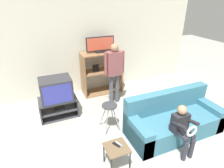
# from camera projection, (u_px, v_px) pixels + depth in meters

# --- Properties ---
(wall_back) EXTENTS (6.40, 0.06, 2.60)m
(wall_back) POSITION_uv_depth(u_px,v_px,m) (92.00, 47.00, 5.27)
(wall_back) COLOR silver
(wall_back) RESTS_ON ground_plane
(tv_stand) EXTENTS (0.86, 0.55, 0.44)m
(tv_stand) POSITION_uv_depth(u_px,v_px,m) (59.00, 107.00, 4.45)
(tv_stand) COLOR #38383D
(tv_stand) RESTS_ON ground_plane
(television_main) EXTENTS (0.69, 0.53, 0.52)m
(television_main) POSITION_uv_depth(u_px,v_px,m) (56.00, 89.00, 4.23)
(television_main) COLOR #2D2D33
(television_main) RESTS_ON tv_stand
(media_shelf) EXTENTS (1.13, 0.50, 1.21)m
(media_shelf) POSITION_uv_depth(u_px,v_px,m) (102.00, 72.00, 5.36)
(media_shelf) COLOR #8E6642
(media_shelf) RESTS_ON ground_plane
(television_flat) EXTENTS (0.78, 0.20, 0.42)m
(television_flat) POSITION_uv_depth(u_px,v_px,m) (100.00, 45.00, 5.01)
(television_flat) COLOR black
(television_flat) RESTS_ON media_shelf
(folding_stool) EXTENTS (0.36, 0.39, 0.59)m
(folding_stool) POSITION_uv_depth(u_px,v_px,m) (110.00, 110.00, 3.91)
(folding_stool) COLOR #99999E
(folding_stool) RESTS_ON ground_plane
(snack_table) EXTENTS (0.37, 0.37, 0.42)m
(snack_table) POSITION_uv_depth(u_px,v_px,m) (117.00, 150.00, 3.04)
(snack_table) COLOR brown
(snack_table) RESTS_ON ground_plane
(remote_control_black) EXTENTS (0.10, 0.14, 0.02)m
(remote_control_black) POSITION_uv_depth(u_px,v_px,m) (116.00, 145.00, 3.05)
(remote_control_black) COLOR black
(remote_control_black) RESTS_ON snack_table
(remote_control_white) EXTENTS (0.08, 0.15, 0.02)m
(remote_control_white) POSITION_uv_depth(u_px,v_px,m) (119.00, 144.00, 3.06)
(remote_control_white) COLOR gray
(remote_control_white) RESTS_ON snack_table
(couch) EXTENTS (1.98, 0.83, 0.84)m
(couch) POSITION_uv_depth(u_px,v_px,m) (173.00, 120.00, 3.89)
(couch) COLOR teal
(couch) RESTS_ON ground_plane
(person_standing_adult) EXTENTS (0.53, 0.20, 1.60)m
(person_standing_adult) POSITION_uv_depth(u_px,v_px,m) (114.00, 69.00, 4.66)
(person_standing_adult) COLOR #4C4C56
(person_standing_adult) RESTS_ON ground_plane
(person_seated_child) EXTENTS (0.33, 0.43, 0.93)m
(person_seated_child) POSITION_uv_depth(u_px,v_px,m) (183.00, 126.00, 3.29)
(person_seated_child) COLOR #2D2D38
(person_seated_child) RESTS_ON ground_plane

